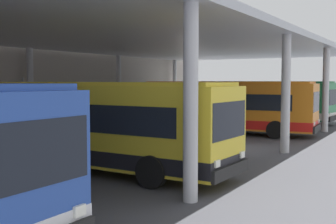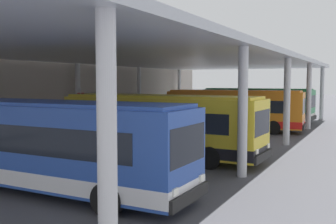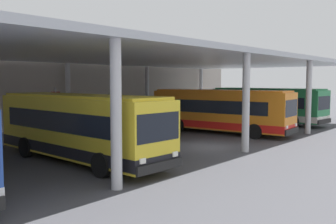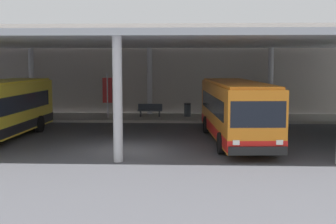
{
  "view_description": "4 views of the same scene",
  "coord_description": "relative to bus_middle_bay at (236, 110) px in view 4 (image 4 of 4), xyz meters",
  "views": [
    {
      "loc": [
        -19.55,
        -7.78,
        3.22
      ],
      "look_at": [
        -0.53,
        3.24,
        1.65
      ],
      "focal_mm": 47.14,
      "sensor_mm": 36.0,
      "label": 1
    },
    {
      "loc": [
        -24.97,
        -7.15,
        3.85
      ],
      "look_at": [
        -3.23,
        3.93,
        2.0
      ],
      "focal_mm": 43.16,
      "sensor_mm": 36.0,
      "label": 2
    },
    {
      "loc": [
        -18.08,
        -12.33,
        3.8
      ],
      "look_at": [
        0.18,
        3.1,
        1.85
      ],
      "focal_mm": 40.47,
      "sensor_mm": 36.0,
      "label": 3
    },
    {
      "loc": [
        2.9,
        -20.97,
        4.19
      ],
      "look_at": [
        1.9,
        2.16,
        1.6
      ],
      "focal_mm": 47.87,
      "sensor_mm": 36.0,
      "label": 4
    }
  ],
  "objects": [
    {
      "name": "banner_sign",
      "position": [
        -8.29,
        8.4,
        0.32
      ],
      "size": [
        0.7,
        0.12,
        3.2
      ],
      "color": "#B2B2B7",
      "rests_on": "platform_kerb"
    },
    {
      "name": "bench_waiting",
      "position": [
        -5.29,
        9.28,
        -0.99
      ],
      "size": [
        1.8,
        0.45,
        0.92
      ],
      "color": "#383D47",
      "rests_on": "platform_kerb"
    },
    {
      "name": "station_building_facade",
      "position": [
        -5.45,
        12.46,
        1.93
      ],
      "size": [
        48.0,
        1.6,
        7.17
      ],
      "primitive_type": "cube",
      "color": "#ADA399",
      "rests_on": "ground"
    },
    {
      "name": "canopy_shelter",
      "position": [
        -5.45,
        2.96,
        3.63
      ],
      "size": [
        40.0,
        17.0,
        5.55
      ],
      "color": "silver",
      "rests_on": "ground"
    },
    {
      "name": "trash_bin",
      "position": [
        -2.53,
        9.34,
        -0.98
      ],
      "size": [
        0.52,
        0.52,
        0.98
      ],
      "color": "#33383D",
      "rests_on": "platform_kerb"
    },
    {
      "name": "platform_kerb",
      "position": [
        -5.45,
        9.21,
        -1.57
      ],
      "size": [
        42.0,
        4.5,
        0.18
      ],
      "primitive_type": "cube",
      "color": "#A39E93",
      "rests_on": "ground"
    },
    {
      "name": "bus_middle_bay",
      "position": [
        0.0,
        0.0,
        0.0
      ],
      "size": [
        3.24,
        10.68,
        3.17
      ],
      "color": "orange",
      "rests_on": "ground"
    },
    {
      "name": "ground_plane",
      "position": [
        -5.45,
        -2.54,
        -1.66
      ],
      "size": [
        200.0,
        200.0,
        0.0
      ],
      "primitive_type": "plane",
      "color": "#47474C"
    }
  ]
}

